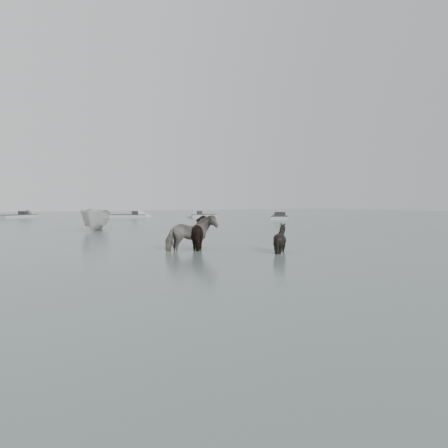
{
  "coord_description": "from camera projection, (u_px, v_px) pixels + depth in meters",
  "views": [
    {
      "loc": [
        -7.92,
        -14.16,
        1.87
      ],
      "look_at": [
        0.55,
        0.08,
        1.0
      ],
      "focal_mm": 35.0,
      "sensor_mm": 36.0,
      "label": 1
    }
  ],
  "objects": [
    {
      "name": "ground",
      "position": [
        212.0,
        251.0,
        16.3
      ],
      "size": [
        140.0,
        140.0,
        0.0
      ],
      "primitive_type": "plane",
      "color": "#4A5852",
      "rests_on": "ground"
    },
    {
      "name": "pony_pinto",
      "position": [
        191.0,
        229.0,
        16.6
      ],
      "size": [
        1.97,
        0.98,
        1.63
      ],
      "primitive_type": "imported",
      "rotation": [
        0.0,
        0.0,
        1.52
      ],
      "color": "black",
      "rests_on": "ground"
    },
    {
      "name": "pony_dark",
      "position": [
        203.0,
        228.0,
        17.15
      ],
      "size": [
        1.38,
        1.61,
        1.61
      ],
      "primitive_type": "imported",
      "rotation": [
        0.0,
        0.0,
        1.56
      ],
      "color": "black",
      "rests_on": "ground"
    },
    {
      "name": "pony_black",
      "position": [
        280.0,
        233.0,
        16.08
      ],
      "size": [
        1.31,
        1.18,
        1.41
      ],
      "primitive_type": "imported",
      "rotation": [
        0.0,
        0.0,
        1.6
      ],
      "color": "black",
      "rests_on": "ground"
    },
    {
      "name": "boat_small",
      "position": [
        96.0,
        218.0,
        27.92
      ],
      "size": [
        3.2,
        4.32,
        1.57
      ],
      "primitive_type": "imported",
      "rotation": [
        0.0,
        0.0,
        -0.47
      ],
      "color": "silver",
      "rests_on": "ground"
    },
    {
      "name": "skiff_port",
      "position": [
        280.0,
        216.0,
        44.67
      ],
      "size": [
        4.82,
        5.35,
        0.75
      ],
      "primitive_type": null,
      "rotation": [
        0.0,
        0.0,
        0.88
      ],
      "color": "#AEB1AE",
      "rests_on": "ground"
    },
    {
      "name": "skiff_mid",
      "position": [
        129.0,
        214.0,
        49.38
      ],
      "size": [
        5.53,
        4.18,
        0.75
      ],
      "primitive_type": null,
      "rotation": [
        0.0,
        0.0,
        -0.54
      ],
      "color": "#ACAFAC",
      "rests_on": "ground"
    },
    {
      "name": "skiff_star",
      "position": [
        203.0,
        214.0,
        50.04
      ],
      "size": [
        4.22,
        2.61,
        0.75
      ],
      "primitive_type": null,
      "rotation": [
        0.0,
        0.0,
        2.87
      ],
      "color": "#A9A9A4",
      "rests_on": "ground"
    },
    {
      "name": "skiff_far",
      "position": [
        18.0,
        215.0,
        48.77
      ],
      "size": [
        5.74,
        4.29,
        0.75
      ],
      "primitive_type": null,
      "rotation": [
        0.0,
        0.0,
        0.53
      ],
      "color": "#ABAEAB",
      "rests_on": "ground"
    }
  ]
}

